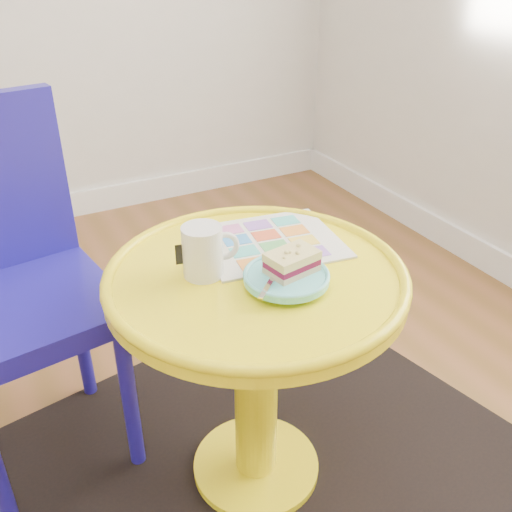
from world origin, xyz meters
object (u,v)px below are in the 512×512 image
chair (8,274)px  mug (204,250)px  side_table (256,337)px  plate (286,278)px  newspaper (270,242)px

chair → mug: chair is taller
mug → side_table: bearing=-13.2°
mug → plate: (0.13, -0.11, -0.04)m
newspaper → mug: mug is taller
chair → mug: size_ratio=7.68×
chair → plate: chair is taller
chair → newspaper: size_ratio=2.96×
newspaper → mug: 0.20m
mug → plate: mug is taller
side_table → newspaper: newspaper is taller
plate → chair: bearing=137.7°
side_table → newspaper: size_ratio=2.05×
side_table → chair: bearing=140.6°
side_table → plate: 0.20m
side_table → plate: bearing=-65.5°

